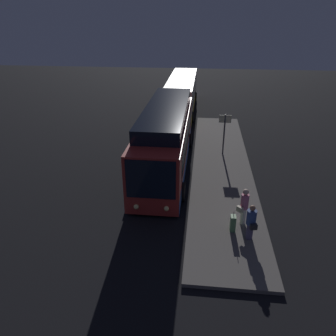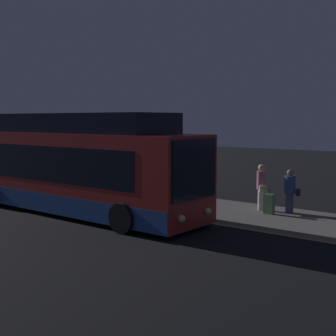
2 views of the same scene
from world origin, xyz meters
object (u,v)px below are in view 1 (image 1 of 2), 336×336
(bus_lead, at_px, (166,140))
(suitcase, at_px, (233,223))
(sign_post, at_px, (224,129))
(passenger_boarding, at_px, (251,221))
(bus_second, at_px, (182,94))
(passenger_waiting, at_px, (244,205))

(bus_lead, xyz_separation_m, suitcase, (6.51, 3.64, -1.20))
(suitcase, distance_m, sign_post, 8.63)
(passenger_boarding, height_order, sign_post, sign_post)
(bus_second, bearing_deg, bus_lead, 0.00)
(passenger_waiting, bearing_deg, bus_second, -30.12)
(bus_lead, relative_size, bus_second, 0.93)
(sign_post, bearing_deg, suitcase, 0.49)
(passenger_boarding, relative_size, passenger_waiting, 0.92)
(bus_lead, height_order, passenger_boarding, bus_lead)
(passenger_waiting, relative_size, suitcase, 1.80)
(bus_second, xyz_separation_m, passenger_waiting, (19.35, 4.11, -0.43))
(bus_lead, xyz_separation_m, passenger_waiting, (5.95, 4.11, -0.62))
(bus_second, height_order, sign_post, bus_second)
(passenger_boarding, height_order, passenger_waiting, passenger_waiting)
(bus_lead, bearing_deg, passenger_boarding, 31.47)
(passenger_boarding, distance_m, suitcase, 0.95)
(suitcase, xyz_separation_m, sign_post, (-8.52, -0.07, 1.36))
(bus_second, relative_size, suitcase, 12.91)
(bus_second, bearing_deg, passenger_boarding, 11.88)
(passenger_boarding, height_order, suitcase, passenger_boarding)
(bus_second, distance_m, sign_post, 11.94)
(bus_lead, height_order, passenger_waiting, bus_lead)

